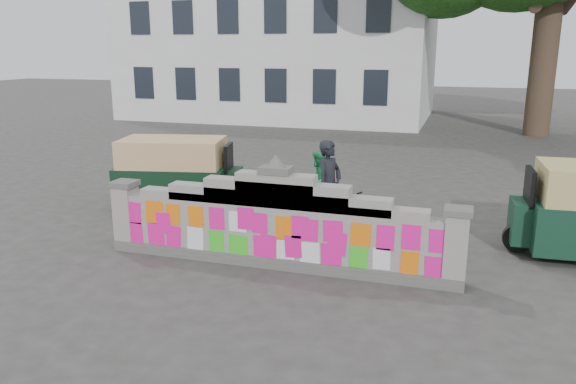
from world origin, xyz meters
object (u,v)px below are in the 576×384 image
(cyclist_bike, at_px, (328,216))
(cyclist_rider, at_px, (329,198))
(rickshaw_left, at_px, (177,172))
(pedestrian, at_px, (318,181))

(cyclist_bike, bearing_deg, cyclist_rider, 112.01)
(cyclist_bike, bearing_deg, rickshaw_left, 94.10)
(cyclist_bike, distance_m, pedestrian, 2.11)
(cyclist_bike, bearing_deg, pedestrian, 42.41)
(cyclist_bike, height_order, cyclist_rider, cyclist_rider)
(pedestrian, relative_size, rickshaw_left, 0.47)
(rickshaw_left, bearing_deg, cyclist_bike, -30.32)
(rickshaw_left, bearing_deg, cyclist_rider, -30.32)
(cyclist_rider, relative_size, rickshaw_left, 0.57)
(pedestrian, xyz_separation_m, rickshaw_left, (-3.33, -0.66, 0.14))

